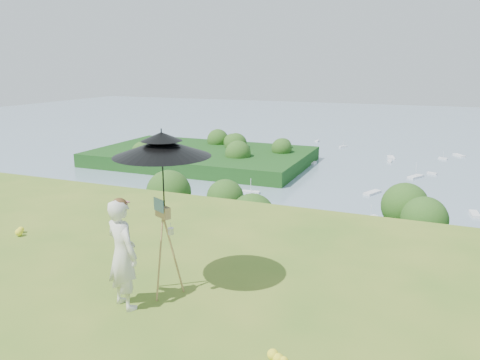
% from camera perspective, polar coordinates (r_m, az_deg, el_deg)
% --- Properties ---
extents(shoreline_tier, '(170.00, 28.00, 8.00)m').
position_cam_1_polar(shoreline_tier, '(87.40, 16.64, -13.28)').
color(shoreline_tier, slate).
rests_on(shoreline_tier, bay_water).
extents(bay_water, '(700.00, 700.00, 0.00)m').
position_cam_1_polar(bay_water, '(245.82, 20.76, 4.38)').
color(bay_water, slate).
rests_on(bay_water, ground).
extents(peninsula, '(90.00, 60.00, 12.00)m').
position_cam_1_polar(peninsula, '(180.21, -4.70, 3.65)').
color(peninsula, '#0F370F').
rests_on(peninsula, bay_water).
extents(slope_trees, '(110.00, 50.00, 6.00)m').
position_cam_1_polar(slope_trees, '(42.43, 12.79, -11.75)').
color(slope_trees, '#1D4A16').
rests_on(slope_trees, forest_slope).
extents(harbor_town, '(110.00, 22.00, 5.00)m').
position_cam_1_polar(harbor_town, '(84.69, 16.94, -9.36)').
color(harbor_town, silver).
rests_on(harbor_town, shoreline_tier).
extents(moored_boats, '(140.00, 140.00, 0.70)m').
position_cam_1_polar(moored_boats, '(168.99, 15.58, 0.87)').
color(moored_boats, white).
rests_on(moored_boats, bay_water).
extents(painter, '(0.64, 0.55, 1.50)m').
position_cam_1_polar(painter, '(6.39, -14.14, -8.75)').
color(painter, beige).
rests_on(painter, ground).
extents(field_easel, '(0.72, 0.72, 1.41)m').
position_cam_1_polar(field_easel, '(6.64, -9.22, -8.02)').
color(field_easel, olive).
rests_on(field_easel, ground).
extents(sun_umbrella, '(1.73, 1.73, 1.19)m').
position_cam_1_polar(sun_umbrella, '(6.34, -9.38, 0.88)').
color(sun_umbrella, black).
rests_on(sun_umbrella, field_easel).
extents(painter_cap, '(0.27, 0.29, 0.10)m').
position_cam_1_polar(painter_cap, '(6.15, -14.53, -2.63)').
color(painter_cap, '#C66D6D').
rests_on(painter_cap, painter).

